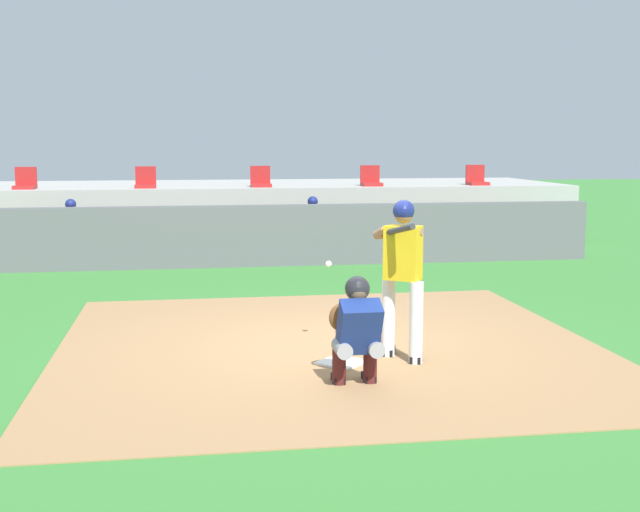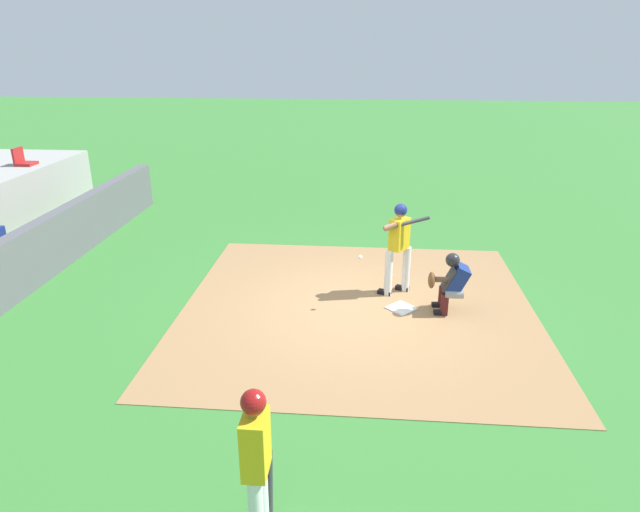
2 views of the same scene
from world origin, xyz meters
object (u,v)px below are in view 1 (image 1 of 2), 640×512
Objects in this scene: stadium_seat_4 at (477,179)px; dugout_player_0 at (71,231)px; home_plate at (341,362)px; stadium_seat_0 at (25,183)px; batter_at_plate at (402,269)px; stadium_seat_1 at (146,182)px; catcher_crouched at (356,327)px; stadium_seat_2 at (261,181)px; stadium_seat_3 at (371,180)px; dugout_player_1 at (314,227)px.

dugout_player_0 is at bearing -167.51° from stadium_seat_4.
home_plate is 11.53m from stadium_seat_0.
stadium_seat_1 reaches higher than batter_at_plate.
stadium_seat_2 is at bearing 89.95° from catcher_crouched.
catcher_crouched is 11.35m from stadium_seat_1.
home_plate is at bearing -63.93° from dugout_player_0.
stadium_seat_0 is (-5.89, 10.11, 0.50)m from batter_at_plate.
home_plate is 0.92× the size of stadium_seat_3.
stadium_seat_1 is 1.00× the size of stadium_seat_2.
stadium_seat_0 is at bearing 180.00° from stadium_seat_2.
stadium_seat_1 is 5.20m from stadium_seat_3.
stadium_seat_1 is at bearing 103.24° from catcher_crouched.
batter_at_plate reaches higher than dugout_player_1.
stadium_seat_3 is at bearing 180.00° from stadium_seat_4.
stadium_seat_2 reaches higher than home_plate.
stadium_seat_4 is (4.51, 10.11, 0.50)m from batter_at_plate.
stadium_seat_2 is 1.00× the size of stadium_seat_3.
stadium_seat_4 reaches higher than dugout_player_1.
catcher_crouched is 11.35m from stadium_seat_3.
batter_at_plate is at bearing -91.65° from dugout_player_1.
stadium_seat_0 is at bearing 180.00° from stadium_seat_4.
batter_at_plate is 3.76× the size of stadium_seat_1.
stadium_seat_1 is 2.60m from stadium_seat_2.
dugout_player_1 is (4.91, 0.00, 0.00)m from dugout_player_0.
batter_at_plate is at bearing -114.04° from stadium_seat_4.
stadium_seat_2 is at bearing 180.00° from stadium_seat_4.
dugout_player_1 is 2.71× the size of stadium_seat_2.
catcher_crouched is 4.12× the size of stadium_seat_3.
catcher_crouched is at bearing -103.33° from stadium_seat_3.
home_plate is 1.02m from catcher_crouched.
dugout_player_0 is 2.71× the size of stadium_seat_1.
dugout_player_0 is at bearing 113.89° from catcher_crouched.
home_plate is 9.09m from dugout_player_0.
home_plate is 0.92× the size of stadium_seat_2.
home_plate is 0.92× the size of stadium_seat_1.
catcher_crouched is 1.52× the size of dugout_player_0.
stadium_seat_1 is 1.00× the size of stadium_seat_3.
stadium_seat_0 is 1.00× the size of stadium_seat_2.
stadium_seat_2 is (3.98, 2.03, 0.86)m from dugout_player_0.
stadium_seat_3 is 1.00× the size of stadium_seat_4.
batter_at_plate is at bearing -86.08° from stadium_seat_2.
batter_at_plate is at bearing -59.75° from stadium_seat_0.
catcher_crouched is 4.12× the size of stadium_seat_4.
stadium_seat_1 is at bearing 180.00° from stadium_seat_3.
catcher_crouched is (-0.01, -0.83, 0.59)m from home_plate.
stadium_seat_2 is 1.00× the size of stadium_seat_4.
stadium_seat_3 is at bearing 0.00° from stadium_seat_1.
catcher_crouched is 11.05m from stadium_seat_2.
batter_at_plate is at bearing -71.95° from stadium_seat_1.
home_plate is 0.92× the size of stadium_seat_4.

